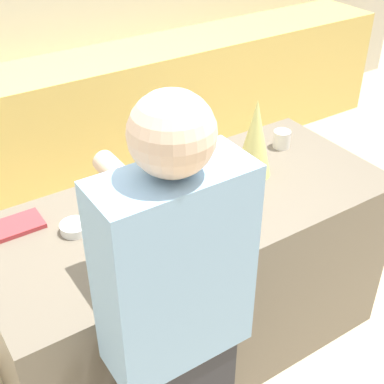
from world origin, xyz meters
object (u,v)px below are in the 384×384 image
decorative_tree (255,138)px  candy_bowl_near_tray_left (198,155)px  candy_bowl_near_tray_right (105,214)px  person (176,334)px  baking_tray (199,209)px  candy_bowl_far_right (156,173)px  gingerbread_house (199,189)px  mug (282,139)px  candy_bowl_far_left (75,227)px  cookbook (18,225)px

decorative_tree → candy_bowl_near_tray_left: 0.34m
candy_bowl_near_tray_right → person: (-0.08, -0.70, -0.03)m
candy_bowl_near_tray_right → baking_tray: bearing=-24.5°
candy_bowl_far_right → person: size_ratio=0.07×
candy_bowl_near_tray_right → person: bearing=-96.7°
gingerbread_house → decorative_tree: 0.40m
candy_bowl_near_tray_right → person: 0.70m
candy_bowl_near_tray_left → mug: 0.45m
baking_tray → candy_bowl_near_tray_left: bearing=57.1°
person → decorative_tree: bearing=37.6°
mug → person: (-1.12, -0.76, -0.05)m
candy_bowl_far_right → person: (-0.42, -0.86, -0.03)m
candy_bowl_far_left → candy_bowl_near_tray_right: candy_bowl_near_tray_right is taller
decorative_tree → candy_bowl_near_tray_left: bearing=119.1°
gingerbread_house → person: 0.70m
candy_bowl_far_left → person: person is taller
candy_bowl_near_tray_right → cookbook: bearing=156.4°
candy_bowl_near_tray_left → candy_bowl_near_tray_right: size_ratio=1.23×
gingerbread_house → person: (-0.45, -0.53, -0.11)m
baking_tray → candy_bowl_far_right: bearing=94.5°
candy_bowl_far_left → candy_bowl_far_right: bearing=19.5°
gingerbread_house → candy_bowl_far_right: 0.34m
gingerbread_house → candy_bowl_far_right: size_ratio=2.16×
candy_bowl_far_left → cookbook: bearing=140.3°
gingerbread_house → candy_bowl_near_tray_right: (-0.37, 0.17, -0.09)m
baking_tray → cookbook: size_ratio=2.00×
cookbook → mug: bearing=-3.3°
baking_tray → candy_bowl_far_right: (-0.03, 0.33, 0.02)m
decorative_tree → baking_tray: bearing=-164.1°
baking_tray → candy_bowl_far_right: size_ratio=3.21×
baking_tray → decorative_tree: (0.38, 0.11, 0.19)m
gingerbread_house → person: size_ratio=0.15×
mug → gingerbread_house: bearing=-160.8°
baking_tray → candy_bowl_far_left: candy_bowl_far_left is taller
candy_bowl_near_tray_right → candy_bowl_far_right: bearing=25.3°
mug → person: person is taller
candy_bowl_near_tray_left → person: (-0.68, -0.90, -0.03)m
baking_tray → person: bearing=-130.2°
cookbook → baking_tray: bearing=-24.0°
gingerbread_house → cookbook: 0.77m
decorative_tree → person: person is taller
cookbook → candy_bowl_near_tray_right: bearing=-23.6°
candy_bowl_near_tray_left → candy_bowl_near_tray_right: (-0.60, -0.20, 0.00)m
person → candy_bowl_near_tray_right: bearing=83.3°
decorative_tree → candy_bowl_far_right: size_ratio=3.02×
candy_bowl_far_right → mug: (0.70, -0.09, 0.02)m
baking_tray → person: size_ratio=0.23×
candy_bowl_near_tray_left → candy_bowl_near_tray_right: bearing=-161.5°
candy_bowl_near_tray_right → cookbook: (-0.33, 0.14, -0.02)m
gingerbread_house → candy_bowl_near_tray_left: 0.45m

